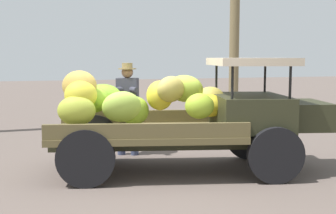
# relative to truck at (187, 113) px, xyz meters

# --- Properties ---
(ground_plane) EXTENTS (60.00, 60.00, 0.00)m
(ground_plane) POSITION_rel_truck_xyz_m (-0.39, -0.20, -0.97)
(ground_plane) COLOR #62544D
(truck) EXTENTS (4.65, 2.53, 1.87)m
(truck) POSITION_rel_truck_xyz_m (0.00, 0.00, 0.00)
(truck) COLOR #2E2F1C
(truck) RESTS_ON ground
(farmer) EXTENTS (0.56, 0.53, 1.77)m
(farmer) POSITION_rel_truck_xyz_m (-0.68, 1.49, 0.05)
(farmer) COLOR #434E72
(farmer) RESTS_ON ground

